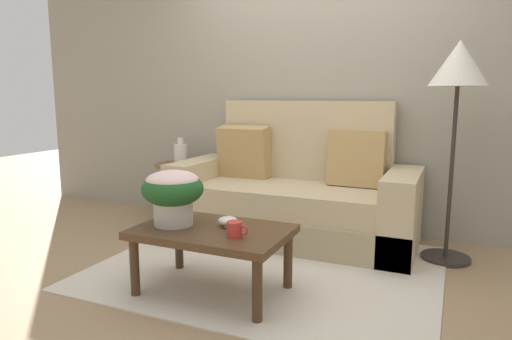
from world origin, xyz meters
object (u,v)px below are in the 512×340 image
object	(u,v)px
potted_plant	(173,191)
coffee_mug	(235,229)
table_vase	(181,153)
couch	(294,198)
floor_lamp	(458,79)
snack_bowl	(228,221)
coffee_table	(212,237)
side_table	(180,180)

from	to	relation	value
potted_plant	coffee_mug	world-z (taller)	potted_plant
potted_plant	table_vase	distance (m)	1.68
couch	coffee_mug	size ratio (longest dim) A/B	15.20
couch	floor_lamp	distance (m)	1.56
couch	potted_plant	world-z (taller)	couch
floor_lamp	table_vase	distance (m)	2.54
coffee_mug	snack_bowl	distance (m)	0.21
couch	snack_bowl	size ratio (longest dim) A/B	16.50
snack_bowl	potted_plant	bearing A→B (deg)	-163.55
floor_lamp	potted_plant	size ratio (longest dim) A/B	4.16
coffee_table	coffee_mug	distance (m)	0.24
couch	potted_plant	bearing A→B (deg)	-105.32
snack_bowl	table_vase	xyz separation A→B (m)	(-1.21, 1.33, 0.20)
coffee_mug	table_vase	xyz separation A→B (m)	(-1.34, 1.50, 0.19)
couch	coffee_mug	distance (m)	1.36
couch	table_vase	bearing A→B (deg)	173.21
couch	coffee_table	world-z (taller)	couch
side_table	couch	bearing A→B (deg)	-5.91
table_vase	coffee_table	bearing A→B (deg)	-51.04
potted_plant	coffee_mug	xyz separation A→B (m)	(0.46, -0.07, -0.17)
potted_plant	coffee_mug	bearing A→B (deg)	-8.08
side_table	potted_plant	bearing A→B (deg)	-57.92
side_table	coffee_mug	bearing A→B (deg)	-47.67
side_table	coffee_mug	size ratio (longest dim) A/B	4.15
coffee_mug	couch	bearing A→B (deg)	94.61
couch	snack_bowl	xyz separation A→B (m)	(-0.02, -1.19, 0.10)
side_table	snack_bowl	size ratio (longest dim) A/B	4.51
snack_bowl	side_table	bearing A→B (deg)	132.75
side_table	coffee_mug	xyz separation A→B (m)	(1.35, -1.48, 0.08)
floor_lamp	potted_plant	bearing A→B (deg)	-142.13
couch	side_table	size ratio (longest dim) A/B	3.66
coffee_table	side_table	distance (m)	1.80
snack_bowl	table_vase	size ratio (longest dim) A/B	0.49
table_vase	couch	bearing A→B (deg)	-6.79
floor_lamp	table_vase	bearing A→B (deg)	175.04
coffee_mug	side_table	bearing A→B (deg)	132.33
coffee_table	snack_bowl	distance (m)	0.13
couch	potted_plant	xyz separation A→B (m)	(-0.35, -1.28, 0.28)
floor_lamp	coffee_mug	bearing A→B (deg)	-130.75
coffee_table	floor_lamp	world-z (taller)	floor_lamp
coffee_mug	table_vase	size ratio (longest dim) A/B	0.53
couch	table_vase	world-z (taller)	couch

